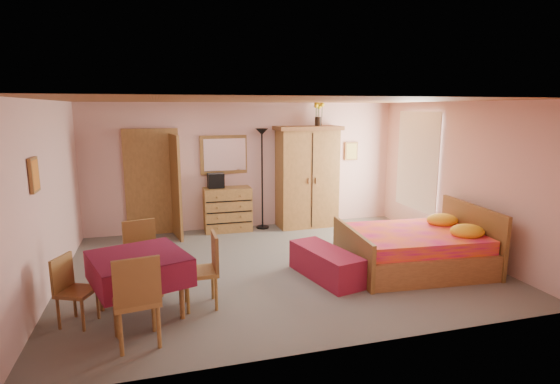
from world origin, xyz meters
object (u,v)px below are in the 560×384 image
object	(u,v)px
chair_west	(77,291)
sunflower_vase	(318,113)
wall_mirror	(225,155)
chair_south	(136,298)
chair_east	(200,271)
floor_lamp	(262,179)
chair_north	(144,258)
bench	(326,264)
stereo	(216,181)
wardrobe	(307,177)
dining_table	(140,285)
chest_of_drawers	(228,209)
bed	(414,238)

from	to	relation	value
chair_west	sunflower_vase	bearing A→B (deg)	153.74
wall_mirror	chair_south	size ratio (longest dim) A/B	0.98
chair_west	chair_east	size ratio (longest dim) A/B	0.87
floor_lamp	chair_west	xyz separation A→B (m)	(-3.04, -3.47, -0.63)
sunflower_vase	chair_north	world-z (taller)	sunflower_vase
bench	chair_east	bearing A→B (deg)	-166.42
stereo	chair_south	xyz separation A→B (m)	(-1.40, -4.14, -0.53)
floor_lamp	wardrobe	bearing A→B (deg)	-4.63
wardrobe	chair_west	size ratio (longest dim) A/B	2.58
chair_north	wall_mirror	bearing A→B (deg)	-131.96
sunflower_vase	wall_mirror	bearing A→B (deg)	172.71
wall_mirror	chair_east	distance (m)	3.85
dining_table	bench	bearing A→B (deg)	10.61
stereo	chair_south	bearing A→B (deg)	-108.71
sunflower_vase	bench	xyz separation A→B (m)	(-0.94, -2.89, -2.16)
dining_table	chair_east	size ratio (longest dim) A/B	1.11
bench	chair_south	size ratio (longest dim) A/B	1.28
chair_north	floor_lamp	bearing A→B (deg)	-144.01
wall_mirror	dining_table	world-z (taller)	wall_mirror
stereo	chair_north	xyz separation A→B (m)	(-1.36, -2.76, -0.56)
floor_lamp	bench	distance (m)	3.05
bench	chair_west	xyz separation A→B (m)	(-3.30, -0.54, 0.19)
chest_of_drawers	sunflower_vase	world-z (taller)	sunflower_vase
wall_mirror	bench	size ratio (longest dim) A/B	0.76
chair_west	bench	bearing A→B (deg)	124.03
bed	chair_north	xyz separation A→B (m)	(-4.04, 0.20, -0.00)
bed	wardrobe	bearing A→B (deg)	109.98
bed	chair_east	world-z (taller)	bed
wall_mirror	chair_east	xyz separation A→B (m)	(-0.89, -3.59, -1.08)
chair_south	chair_east	xyz separation A→B (m)	(0.74, 0.72, -0.04)
stereo	floor_lamp	bearing A→B (deg)	-2.21
chair_south	chair_north	xyz separation A→B (m)	(0.04, 1.38, -0.03)
chest_of_drawers	chair_south	bearing A→B (deg)	-111.32
bench	chair_north	xyz separation A→B (m)	(-2.57, 0.21, 0.27)
bench	chair_north	distance (m)	2.59
floor_lamp	chair_west	distance (m)	4.65
sunflower_vase	chair_west	size ratio (longest dim) A/B	0.62
wall_mirror	sunflower_vase	distance (m)	2.12
wardrobe	bed	bearing A→B (deg)	-76.14
dining_table	chair_west	world-z (taller)	chair_west
stereo	sunflower_vase	world-z (taller)	sunflower_vase
sunflower_vase	chair_east	distance (m)	4.77
wall_mirror	stereo	size ratio (longest dim) A/B	3.16
bench	chair_west	bearing A→B (deg)	-170.73
wall_mirror	floor_lamp	xyz separation A→B (m)	(0.73, -0.21, -0.51)
wall_mirror	wardrobe	distance (m)	1.78
chest_of_drawers	bench	distance (m)	3.10
chest_of_drawers	bench	bearing A→B (deg)	-71.05
chest_of_drawers	bed	size ratio (longest dim) A/B	0.45
chest_of_drawers	chair_west	distance (m)	4.16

